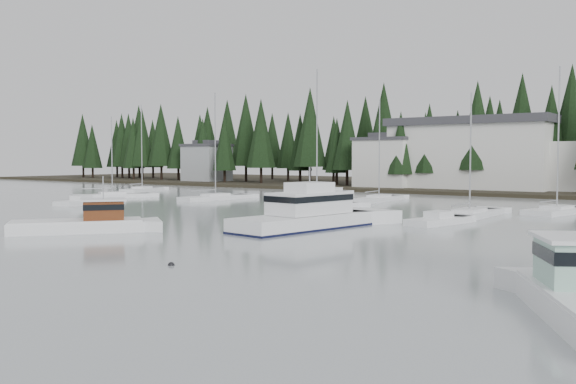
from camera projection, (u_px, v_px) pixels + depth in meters
name	position (u px, v px, depth m)	size (l,w,h in m)	color
far_shore_land	(532.00, 189.00, 108.09)	(240.00, 54.00, 1.00)	black
conifer_treeline	(512.00, 191.00, 99.25)	(200.00, 22.00, 20.00)	black
house_west	(387.00, 161.00, 104.03)	(9.54, 7.42, 8.75)	silver
house_far_west	(207.00, 162.00, 130.52)	(8.48, 7.42, 8.25)	#999EA0
harbor_inn	(485.00, 154.00, 97.74)	(29.50, 11.50, 10.90)	silver
lobster_boat_brown	(84.00, 225.00, 45.23)	(7.83, 9.05, 4.47)	white
cabin_cruiser_center	(306.00, 218.00, 47.15)	(5.39, 12.66, 5.27)	white
sailboat_1	(216.00, 199.00, 79.84)	(3.52, 10.45, 13.81)	white
sailboat_2	(112.00, 197.00, 83.67)	(6.34, 9.76, 11.11)	white
sailboat_3	(317.00, 207.00, 66.32)	(6.11, 9.21, 14.83)	white
sailboat_4	(142.00, 191.00, 99.05)	(5.34, 9.11, 13.91)	white
sailboat_6	(557.00, 213.00, 59.82)	(4.56, 8.70, 14.22)	white
sailboat_7	(469.00, 217.00, 56.25)	(3.02, 10.86, 11.43)	white
sailboat_8	(379.00, 201.00, 77.17)	(3.41, 10.05, 12.71)	white
runabout_0	(81.00, 203.00, 71.48)	(3.56, 6.79, 1.42)	white
runabout_1	(439.00, 222.00, 50.50)	(3.34, 6.65, 1.42)	white
runabout_3	(335.00, 194.00, 90.35)	(2.32, 6.18, 1.42)	white
mooring_buoy_dark	(171.00, 265.00, 31.14)	(0.33, 0.33, 0.33)	black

